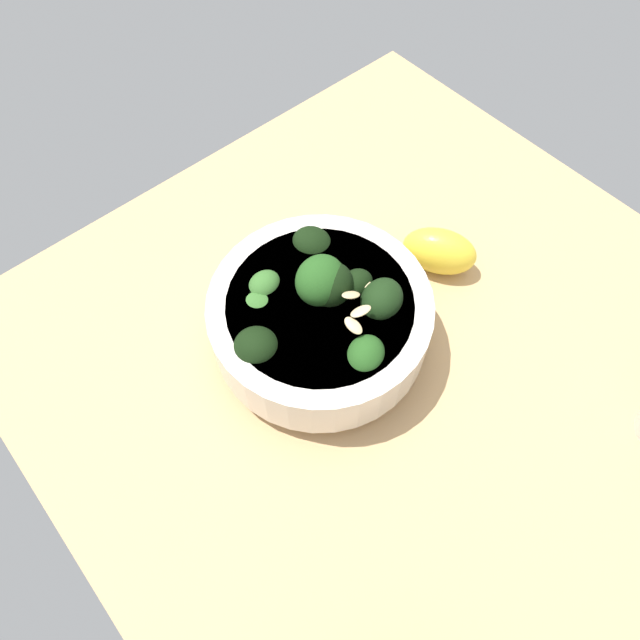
{
  "coord_description": "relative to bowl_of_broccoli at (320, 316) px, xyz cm",
  "views": [
    {
      "loc": [
        21.74,
        14.74,
        47.47
      ],
      "look_at": [
        4.83,
        -4.68,
        4.0
      ],
      "focal_mm": 32.01,
      "sensor_mm": 36.0,
      "label": 1
    }
  ],
  "objects": [
    {
      "name": "bowl_of_broccoli",
      "position": [
        0.0,
        0.0,
        0.0
      ],
      "size": [
        19.37,
        19.37,
        10.94
      ],
      "color": "silver",
      "rests_on": "ground_plane"
    },
    {
      "name": "lemon_wedge",
      "position": [
        -14.6,
        1.14,
        -2.1
      ],
      "size": [
        7.27,
        8.37,
        5.01
      ],
      "primitive_type": "ellipsoid",
      "rotation": [
        0.0,
        0.0,
        5.26
      ],
      "color": "yellow",
      "rests_on": "ground_plane"
    },
    {
      "name": "ground_plane",
      "position": [
        -4.76,
        4.7,
        -7.09
      ],
      "size": [
        63.6,
        63.6,
        4.96
      ],
      "primitive_type": "cube",
      "color": "tan"
    }
  ]
}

